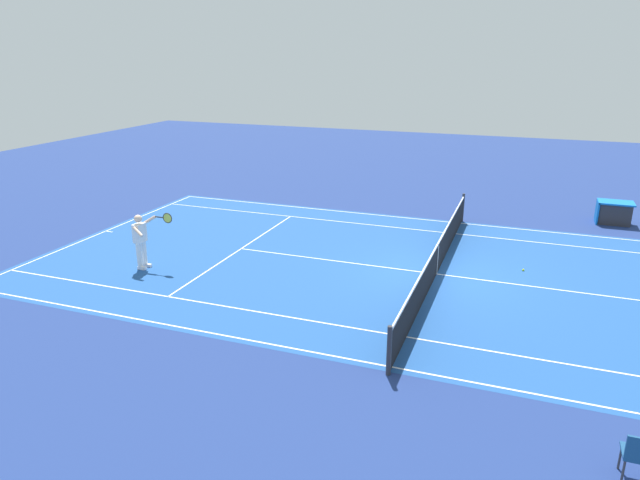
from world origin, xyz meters
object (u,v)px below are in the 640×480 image
tennis_net (437,258)px  tennis_player_near (141,238)px  equipment_cart_tarped (614,212)px  tennis_ball (523,270)px  spectator_chair_2 (639,454)px

tennis_net → tennis_player_near: size_ratio=6.89×
tennis_player_near → equipment_cart_tarped: 16.95m
tennis_net → tennis_ball: bearing=-154.2°
spectator_chair_2 → equipment_cart_tarped: bearing=-94.4°
tennis_net → tennis_player_near: 8.71m
spectator_chair_2 → equipment_cart_tarped: size_ratio=0.70×
tennis_ball → equipment_cart_tarped: size_ratio=0.05×
tennis_ball → spectator_chair_2: spectator_chair_2 is taller
tennis_net → equipment_cart_tarped: size_ratio=9.36×
spectator_chair_2 → tennis_ball: bearing=-78.0°
tennis_ball → tennis_net: bearing=25.8°
spectator_chair_2 → tennis_net: bearing=-60.6°
tennis_net → equipment_cart_tarped: (-5.35, -7.46, -0.05)m
tennis_ball → equipment_cart_tarped: equipment_cart_tarped is taller
tennis_net → tennis_ball: tennis_net is taller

